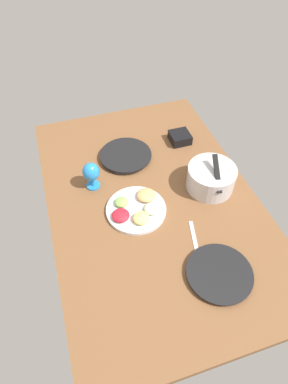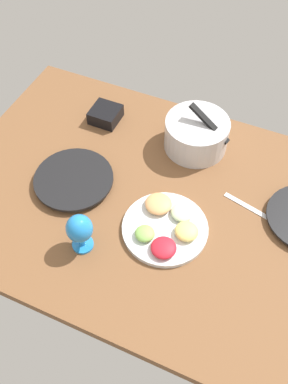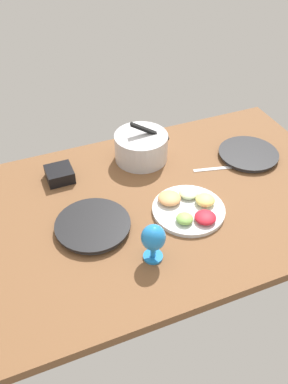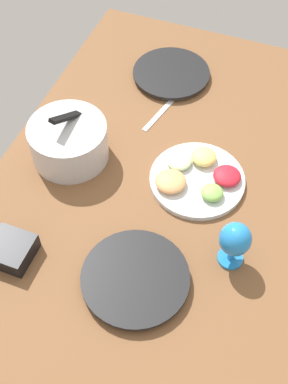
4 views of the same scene
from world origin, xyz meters
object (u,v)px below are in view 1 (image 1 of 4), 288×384
mixing_bowl (211,177)px  hurricane_glass_blue (91,173)px  square_bowl_black (180,137)px  dinner_plate_left (126,156)px  fruit_platter (137,209)px  dinner_plate_right (219,274)px

mixing_bowl → hurricane_glass_blue: size_ratio=1.65×
square_bowl_black → hurricane_glass_blue: bearing=-70.3°
dinner_plate_left → mixing_bowl: mixing_bowl is taller
fruit_platter → hurricane_glass_blue: hurricane_glass_blue is taller
dinner_plate_left → hurricane_glass_blue: (15.91, -22.22, 8.24)cm
fruit_platter → hurricane_glass_blue: size_ratio=1.91×
dinner_plate_right → fruit_platter: (-43.56, -23.30, 0.68)cm
fruit_platter → dinner_plate_left: bearing=172.5°
mixing_bowl → square_bowl_black: (-39.38, -1.03, -3.84)cm
dinner_plate_right → mixing_bowl: bearing=159.4°
mixing_bowl → fruit_platter: size_ratio=0.87×
mixing_bowl → hurricane_glass_blue: mixing_bowl is taller
square_bowl_black → dinner_plate_right: bearing=-11.0°
dinner_plate_left → square_bowl_black: bearing=97.4°
dinner_plate_right → mixing_bowl: 51.38cm
dinner_plate_left → mixing_bowl: bearing=46.0°
fruit_platter → square_bowl_black: bearing=137.3°
fruit_platter → dinner_plate_right: bearing=28.1°
square_bowl_black → dinner_plate_left: bearing=-82.6°
hurricane_glass_blue → square_bowl_black: bearing=109.7°
fruit_platter → hurricane_glass_blue: bearing=-143.6°
mixing_bowl → square_bowl_black: mixing_bowl is taller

